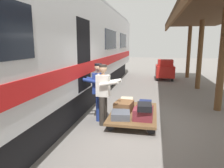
# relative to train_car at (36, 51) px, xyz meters

# --- Properties ---
(ground_plane) EXTENTS (60.00, 60.00, 0.00)m
(ground_plane) POSITION_rel_train_car_xyz_m (-3.20, 0.00, -2.06)
(ground_plane) COLOR slate
(train_car) EXTENTS (3.02, 21.43, 4.00)m
(train_car) POSITION_rel_train_car_xyz_m (0.00, 0.00, 0.00)
(train_car) COLOR silver
(train_car) RESTS_ON ground_plane
(luggage_cart) EXTENTS (1.33, 2.19, 0.27)m
(luggage_cart) POSITION_rel_train_car_xyz_m (-2.92, -0.22, -1.83)
(luggage_cart) COLOR brown
(luggage_cart) RESTS_ON ground_plane
(suitcase_navy_fabric) EXTENTS (0.41, 0.60, 0.17)m
(suitcase_navy_fabric) POSITION_rel_train_car_xyz_m (-3.22, -0.82, -1.70)
(suitcase_navy_fabric) COLOR navy
(suitcase_navy_fabric) RESTS_ON luggage_cart
(suitcase_maroon_trunk) EXTENTS (0.54, 0.50, 0.17)m
(suitcase_maroon_trunk) POSITION_rel_train_car_xyz_m (-3.22, -0.22, -1.70)
(suitcase_maroon_trunk) COLOR maroon
(suitcase_maroon_trunk) RESTS_ON luggage_cart
(suitcase_slate_roller) EXTENTS (0.57, 0.62, 0.18)m
(suitcase_slate_roller) POSITION_rel_train_car_xyz_m (-2.62, 0.38, -1.70)
(suitcase_slate_roller) COLOR #4C515B
(suitcase_slate_roller) RESTS_ON luggage_cart
(suitcase_cream_canvas) EXTENTS (0.42, 0.57, 0.23)m
(suitcase_cream_canvas) POSITION_rel_train_car_xyz_m (-2.62, -0.82, -1.67)
(suitcase_cream_canvas) COLOR beige
(suitcase_cream_canvas) RESTS_ON luggage_cart
(suitcase_brown_leather) EXTENTS (0.56, 0.67, 0.30)m
(suitcase_brown_leather) POSITION_rel_train_car_xyz_m (-2.62, -0.22, -1.64)
(suitcase_brown_leather) COLOR brown
(suitcase_brown_leather) RESTS_ON luggage_cart
(suitcase_burgundy_valise) EXTENTS (0.52, 0.46, 0.29)m
(suitcase_burgundy_valise) POSITION_rel_train_car_xyz_m (-3.22, 0.38, -1.64)
(suitcase_burgundy_valise) COLOR maroon
(suitcase_burgundy_valise) RESTS_ON luggage_cart
(suitcase_black_hardshell) EXTENTS (0.41, 0.54, 0.16)m
(suitcase_black_hardshell) POSITION_rel_train_car_xyz_m (-3.26, 0.42, -1.42)
(suitcase_black_hardshell) COLOR black
(suitcase_black_hardshell) RESTS_ON suitcase_burgundy_valise
(porter_in_overalls) EXTENTS (0.72, 0.54, 1.70)m
(porter_in_overalls) POSITION_rel_train_car_xyz_m (-1.86, -0.10, -1.14)
(porter_in_overalls) COLOR navy
(porter_in_overalls) RESTS_ON ground_plane
(porter_by_door) EXTENTS (0.70, 0.47, 1.70)m
(porter_by_door) POSITION_rel_train_car_xyz_m (-2.12, 0.21, -1.14)
(porter_by_door) COLOR #332D28
(porter_by_door) RESTS_ON ground_plane
(baggage_tug) EXTENTS (1.15, 1.73, 1.30)m
(baggage_tug) POSITION_rel_train_car_xyz_m (-4.12, -7.96, -1.43)
(baggage_tug) COLOR #B21E19
(baggage_tug) RESTS_ON ground_plane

